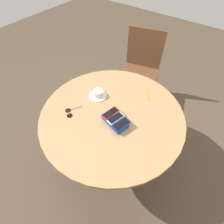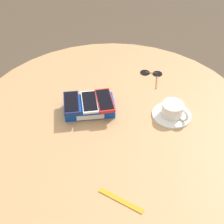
% 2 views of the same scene
% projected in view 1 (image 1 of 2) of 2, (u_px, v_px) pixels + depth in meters
% --- Properties ---
extents(ground_plane, '(8.00, 8.00, 0.00)m').
position_uv_depth(ground_plane, '(112.00, 156.00, 1.95)').
color(ground_plane, brown).
extents(round_table, '(1.14, 1.14, 0.74)m').
position_uv_depth(round_table, '(112.00, 121.00, 1.45)').
color(round_table, '#2D2D2D').
rests_on(round_table, ground_plane).
extents(phone_box, '(0.21, 0.15, 0.05)m').
position_uv_depth(phone_box, '(115.00, 121.00, 1.30)').
color(phone_box, '#0F42AD').
rests_on(phone_box, round_table).
extents(phone_navy, '(0.09, 0.14, 0.01)m').
position_uv_depth(phone_navy, '(121.00, 124.00, 1.25)').
color(phone_navy, navy).
rests_on(phone_navy, phone_box).
extents(phone_white, '(0.09, 0.14, 0.01)m').
position_uv_depth(phone_white, '(115.00, 118.00, 1.28)').
color(phone_white, silver).
rests_on(phone_white, phone_box).
extents(phone_red, '(0.09, 0.15, 0.01)m').
position_uv_depth(phone_red, '(111.00, 113.00, 1.31)').
color(phone_red, red).
rests_on(phone_red, phone_box).
extents(saucer, '(0.15, 0.15, 0.01)m').
position_uv_depth(saucer, '(98.00, 96.00, 1.51)').
color(saucer, silver).
rests_on(saucer, round_table).
extents(coffee_cup, '(0.08, 0.11, 0.06)m').
position_uv_depth(coffee_cup, '(98.00, 93.00, 1.49)').
color(coffee_cup, silver).
rests_on(coffee_cup, saucer).
extents(lanyard_strap, '(0.10, 0.13, 0.00)m').
position_uv_depth(lanyard_strap, '(148.00, 94.00, 1.52)').
color(lanyard_strap, orange).
rests_on(lanyard_strap, round_table).
extents(sunglasses, '(0.09, 0.15, 0.01)m').
position_uv_depth(sunglasses, '(70.00, 112.00, 1.39)').
color(sunglasses, black).
rests_on(sunglasses, round_table).
extents(chair_far_side, '(0.57, 0.57, 0.94)m').
position_uv_depth(chair_far_side, '(140.00, 69.00, 2.18)').
color(chair_far_side, brown).
rests_on(chair_far_side, ground_plane).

